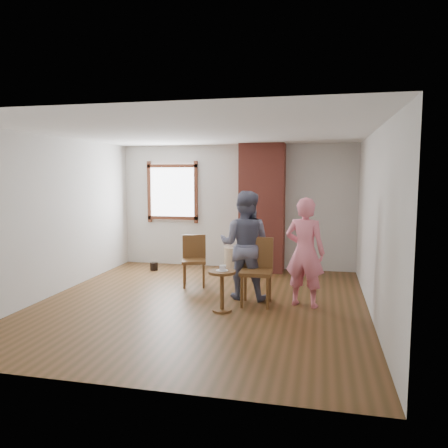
# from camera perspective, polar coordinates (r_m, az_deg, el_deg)

# --- Properties ---
(ground) EXTENTS (5.50, 5.50, 0.00)m
(ground) POSITION_cam_1_polar(r_m,az_deg,el_deg) (6.87, -3.01, -10.28)
(ground) COLOR brown
(ground) RESTS_ON ground
(room_shell) EXTENTS (5.04, 5.52, 2.62)m
(room_shell) POSITION_cam_1_polar(r_m,az_deg,el_deg) (7.18, -2.22, 5.11)
(room_shell) COLOR silver
(room_shell) RESTS_ON ground
(brick_chimney) EXTENTS (0.90, 0.50, 2.60)m
(brick_chimney) POSITION_cam_1_polar(r_m,az_deg,el_deg) (8.94, 5.00, 2.09)
(brick_chimney) COLOR #A9493C
(brick_chimney) RESTS_ON ground
(stoneware_crock) EXTENTS (0.44, 0.44, 0.48)m
(stoneware_crock) POSITION_cam_1_polar(r_m,az_deg,el_deg) (9.08, 1.15, -4.56)
(stoneware_crock) COLOR tan
(stoneware_crock) RESTS_ON ground
(dark_pot) EXTENTS (0.19, 0.19, 0.16)m
(dark_pot) POSITION_cam_1_polar(r_m,az_deg,el_deg) (9.22, -9.14, -5.49)
(dark_pot) COLOR black
(dark_pot) RESTS_ON ground
(dining_chair_left) EXTENTS (0.51, 0.51, 0.90)m
(dining_chair_left) POSITION_cam_1_polar(r_m,az_deg,el_deg) (7.86, -3.93, -4.36)
(dining_chair_left) COLOR brown
(dining_chair_left) RESTS_ON ground
(dining_chair_right) EXTENTS (0.49, 0.49, 1.01)m
(dining_chair_right) POSITION_cam_1_polar(r_m,az_deg,el_deg) (6.73, 4.31, -5.64)
(dining_chair_right) COLOR brown
(dining_chair_right) RESTS_ON ground
(side_table) EXTENTS (0.40, 0.40, 0.60)m
(side_table) POSITION_cam_1_polar(r_m,az_deg,el_deg) (6.37, -0.27, -7.85)
(side_table) COLOR brown
(side_table) RESTS_ON ground
(cake_plate) EXTENTS (0.18, 0.18, 0.01)m
(cake_plate) POSITION_cam_1_polar(r_m,az_deg,el_deg) (6.33, -0.27, -6.09)
(cake_plate) COLOR white
(cake_plate) RESTS_ON side_table
(cake_slice) EXTENTS (0.08, 0.07, 0.06)m
(cake_slice) POSITION_cam_1_polar(r_m,az_deg,el_deg) (6.32, -0.18, -5.79)
(cake_slice) COLOR white
(cake_slice) RESTS_ON cake_plate
(man) EXTENTS (0.90, 0.73, 1.73)m
(man) POSITION_cam_1_polar(r_m,az_deg,el_deg) (6.98, 2.74, -2.75)
(man) COLOR #131536
(man) RESTS_ON ground
(person_pink) EXTENTS (0.68, 0.53, 1.65)m
(person_pink) POSITION_cam_1_polar(r_m,az_deg,el_deg) (6.66, 10.52, -3.63)
(person_pink) COLOR pink
(person_pink) RESTS_ON ground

